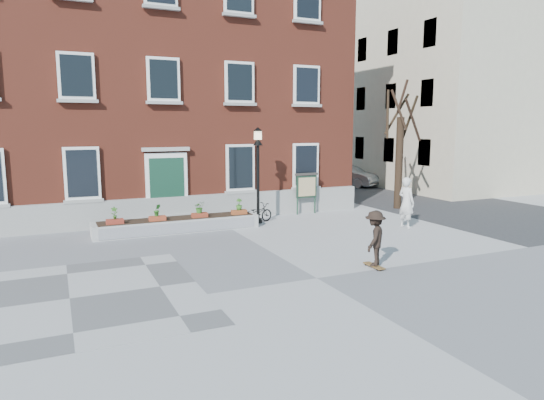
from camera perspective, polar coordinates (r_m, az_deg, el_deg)
name	(u,v)px	position (r m, az deg, el deg)	size (l,w,h in m)	color
ground	(317,278)	(12.98, 5.30, -9.15)	(100.00, 100.00, 0.00)	#9A9A9D
checker_patch	(70,299)	(12.39, -22.71, -10.66)	(6.00, 6.00, 0.01)	#565659
bicycle	(257,213)	(20.04, -1.78, -1.57)	(0.54, 1.54, 0.81)	black
parked_car	(348,176)	(32.83, 8.97, 2.84)	(1.45, 4.17, 1.37)	#BABDBF
bystander	(406,203)	(19.72, 15.53, -0.29)	(0.73, 0.48, 2.00)	silver
brick_building	(142,78)	(25.17, -15.10, 13.71)	(18.40, 10.85, 12.60)	brown
planter_assembly	(178,224)	(18.75, -10.99, -2.74)	(6.20, 1.12, 1.15)	#BCBCB7
bare_tree	(399,151)	(24.12, 14.77, 5.60)	(1.83, 1.83, 6.16)	#302115
side_street	(397,86)	(39.02, 14.45, 12.90)	(15.20, 36.00, 14.50)	#363639
lamp_post	(258,162)	(19.76, -1.67, 4.53)	(0.40, 0.40, 3.93)	black
notice_board	(306,186)	(22.04, 4.08, 1.61)	(1.10, 0.16, 1.87)	#1B3627
skateboarder	(375,238)	(13.93, 12.01, -4.43)	(1.15, 1.09, 1.64)	brown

